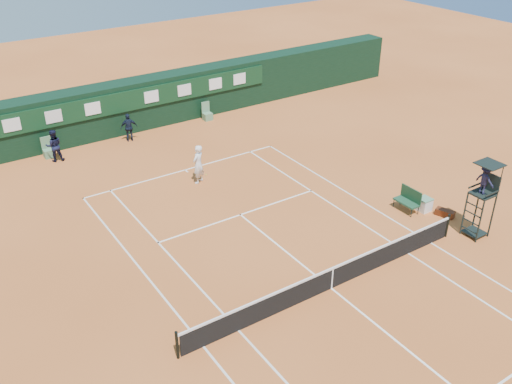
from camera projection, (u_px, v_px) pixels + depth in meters
ground at (331, 288)px, 21.41m from camera, size 90.00×90.00×0.00m
court_lines at (331, 288)px, 21.41m from camera, size 11.05×23.85×0.01m
tennis_net at (332, 277)px, 21.17m from camera, size 12.90×0.10×1.10m
back_wall at (131, 105)px, 34.34m from camera, size 40.00×1.65×3.00m
linesman_chair_left at (48, 152)px, 31.34m from camera, size 0.55×0.50×1.15m
linesman_chair_right at (207, 115)px, 36.18m from camera, size 0.55×0.50×1.15m
umpire_chair at (484, 185)px, 23.42m from camera, size 0.96×0.95×3.42m
player_bench at (409, 199)px, 26.18m from camera, size 0.56×1.20×1.10m
tennis_bag at (445, 213)px, 25.92m from camera, size 0.62×0.91×0.31m
cooler at (424, 204)px, 26.27m from camera, size 0.57×0.57×0.65m
tennis_ball at (206, 175)px, 29.54m from camera, size 0.06×0.06×0.06m
player at (198, 164)px, 28.38m from camera, size 0.88×0.78×2.03m
ball_kid_left at (54, 146)px, 30.64m from camera, size 0.99×0.84×1.80m
ball_kid_right at (129, 127)px, 33.03m from camera, size 1.05×0.62×1.67m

